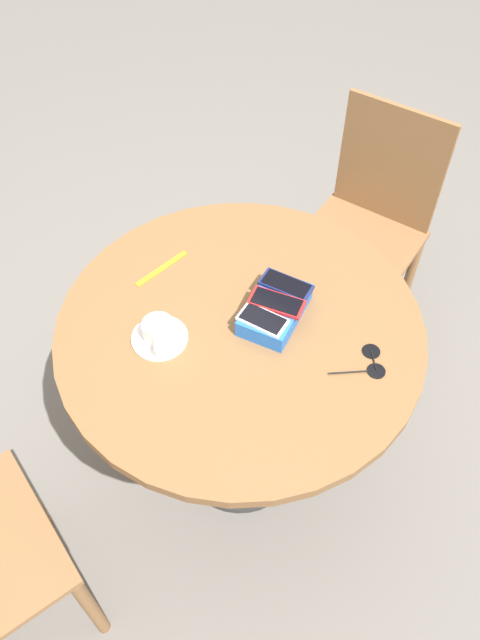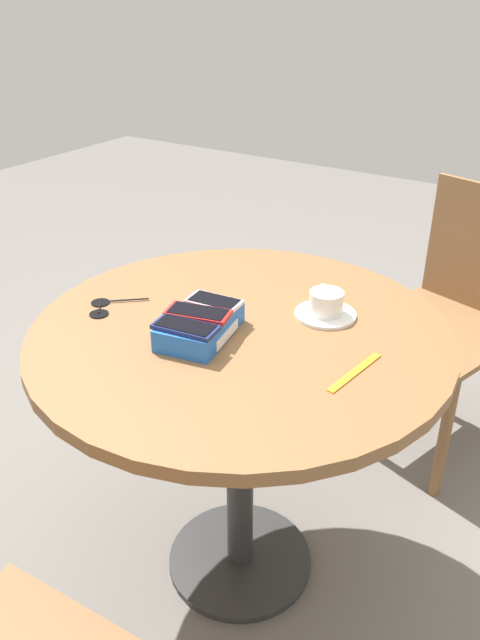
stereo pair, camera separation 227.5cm
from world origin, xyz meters
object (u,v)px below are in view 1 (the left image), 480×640
object	(u,v)px
phone_red	(277,302)
sunglasses	(371,362)
round_table	(240,353)
chair_far_side	(366,228)
phone_box	(275,310)
phone_navy	(286,285)
saucer	(160,338)
coffee_cup	(158,331)
phone_white	(263,320)
lanyard_strap	(162,268)

from	to	relation	value
phone_red	sunglasses	bearing A→B (deg)	93.76
round_table	chair_far_side	world-z (taller)	chair_far_side
phone_box	sunglasses	xyz separation A→B (m)	(-0.02, 0.27, -0.02)
round_table	phone_navy	world-z (taller)	phone_navy
phone_navy	round_table	bearing A→B (deg)	-16.96
saucer	round_table	bearing A→B (deg)	138.96
saucer	phone_navy	bearing A→B (deg)	148.98
saucer	phone_box	bearing A→B (deg)	140.84
phone_box	coffee_cup	world-z (taller)	coffee_cup
phone_box	chair_far_side	size ratio (longest dim) A/B	0.25
phone_white	saucer	world-z (taller)	phone_white
phone_white	coffee_cup	size ratio (longest dim) A/B	1.29
lanyard_strap	chair_far_side	distance (m)	0.88
phone_navy	phone_red	bearing A→B (deg)	12.73
saucer	sunglasses	bearing A→B (deg)	118.48
round_table	phone_red	bearing A→B (deg)	143.30
chair_far_side	lanyard_strap	bearing A→B (deg)	-17.71
phone_box	lanyard_strap	distance (m)	0.35
phone_white	phone_navy	bearing A→B (deg)	-172.21
phone_navy	lanyard_strap	distance (m)	0.36
phone_navy	phone_white	xyz separation A→B (m)	(0.13, 0.02, -0.00)
phone_navy	chair_far_side	xyz separation A→B (m)	(-0.68, -0.08, -0.35)
phone_white	saucer	distance (m)	0.26
sunglasses	lanyard_strap	bearing A→B (deg)	-84.06
saucer	lanyard_strap	bearing A→B (deg)	-140.20
lanyard_strap	coffee_cup	bearing A→B (deg)	39.75
round_table	saucer	world-z (taller)	saucer
round_table	phone_white	distance (m)	0.19
chair_far_side	phone_navy	bearing A→B (deg)	6.91
phone_red	lanyard_strap	xyz separation A→B (m)	(0.05, -0.35, -0.05)
round_table	phone_red	world-z (taller)	phone_red
phone_navy	phone_red	size ratio (longest dim) A/B	0.95
round_table	phone_box	distance (m)	0.17
phone_box	phone_white	bearing A→B (deg)	6.27
saucer	chair_far_side	size ratio (longest dim) A/B	0.16
lanyard_strap	chair_far_side	xyz separation A→B (m)	(-0.79, 0.25, -0.30)
coffee_cup	saucer	bearing A→B (deg)	-144.21
phone_navy	lanyard_strap	size ratio (longest dim) A/B	0.80
phone_white	round_table	bearing A→B (deg)	-78.96
phone_navy	saucer	xyz separation A→B (m)	(0.30, -0.18, -0.05)
phone_red	saucer	bearing A→B (deg)	-39.66
phone_box	sunglasses	size ratio (longest dim) A/B	1.55
round_table	chair_far_side	xyz separation A→B (m)	(-0.82, -0.04, -0.18)
phone_navy	saucer	distance (m)	0.35
chair_far_side	coffee_cup	bearing A→B (deg)	-5.54
phone_red	saucer	size ratio (longest dim) A/B	1.05
phone_navy	sunglasses	xyz separation A→B (m)	(0.05, 0.28, -0.05)
phone_white	sunglasses	xyz separation A→B (m)	(-0.08, 0.27, -0.05)
phone_white	chair_far_side	distance (m)	0.88
round_table	coffee_cup	world-z (taller)	coffee_cup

